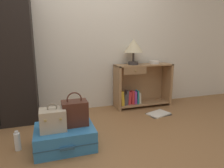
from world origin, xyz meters
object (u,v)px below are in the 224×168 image
at_px(bookshelf, 140,86).
at_px(train_case, 53,119).
at_px(open_book_on_floor, 159,114).
at_px(handbag, 75,113).
at_px(bottle, 17,141).
at_px(suitcase_large, 65,137).
at_px(bowl, 154,62).
at_px(table_lamp, 134,47).

height_order(bookshelf, train_case, bookshelf).
relative_size(train_case, open_book_on_floor, 0.75).
distance_m(handbag, bottle, 0.68).
height_order(suitcase_large, handbag, handbag).
relative_size(bookshelf, bowl, 5.94).
bearing_deg(suitcase_large, open_book_on_floor, 19.38).
bearing_deg(open_book_on_floor, handbag, -160.04).
height_order(handbag, bottle, handbag).
xyz_separation_m(bookshelf, handbag, (-1.30, -1.00, 0.00)).
bearing_deg(train_case, bottle, 162.49).
bearing_deg(bottle, open_book_on_floor, 12.58).
xyz_separation_m(bottle, open_book_on_floor, (2.01, 0.45, -0.09)).
height_order(table_lamp, handbag, table_lamp).
relative_size(table_lamp, bowl, 2.52).
distance_m(table_lamp, suitcase_large, 1.88).
distance_m(bottle, open_book_on_floor, 2.06).
height_order(suitcase_large, bottle, suitcase_large).
bearing_deg(bottle, handbag, -5.37).
distance_m(train_case, handbag, 0.25).
height_order(suitcase_large, train_case, train_case).
xyz_separation_m(bookshelf, bowl, (0.26, -0.01, 0.41)).
bearing_deg(bookshelf, open_book_on_floor, -78.80).
bearing_deg(handbag, train_case, -165.56).
bearing_deg(bottle, suitcase_large, -9.83).
bearing_deg(open_book_on_floor, bookshelf, 101.20).
bearing_deg(bowl, bottle, -156.77).
bearing_deg(bookshelf, handbag, -142.47).
bearing_deg(bookshelf, bottle, -153.86).
relative_size(bookshelf, handbag, 2.71).
xyz_separation_m(suitcase_large, open_book_on_floor, (1.52, 0.53, -0.11)).
relative_size(bowl, train_case, 0.58).
relative_size(bowl, handbag, 0.46).
distance_m(train_case, open_book_on_floor, 1.76).
relative_size(bookshelf, open_book_on_floor, 2.56).
xyz_separation_m(table_lamp, suitcase_large, (-1.27, -1.01, -0.94)).
bearing_deg(open_book_on_floor, table_lamp, 117.48).
height_order(bookshelf, handbag, bookshelf).
bearing_deg(bookshelf, table_lamp, -176.09).
height_order(suitcase_large, open_book_on_floor, suitcase_large).
bearing_deg(bowl, handbag, -147.53).
xyz_separation_m(handbag, open_book_on_floor, (1.39, 0.51, -0.37)).
bearing_deg(bookshelf, suitcase_large, -144.22).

